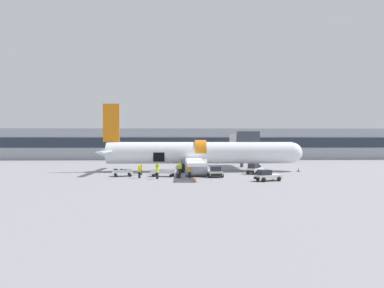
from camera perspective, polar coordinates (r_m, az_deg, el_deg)
ground_plane at (r=50.45m, az=0.94°, el=-4.94°), size 500.00×500.00×0.00m
terminal_strip at (r=90.92m, az=-0.23°, el=0.02°), size 108.16×12.25×7.83m
jet_bridge_stub at (r=61.80m, az=8.46°, el=0.42°), size 3.57×13.08×6.36m
airplane at (r=53.73m, az=0.92°, el=-1.60°), size 32.63×27.93×10.60m
baggage_tug_lead at (r=42.16m, az=12.43°, el=-5.24°), size 3.50×2.45×1.37m
baggage_tug_mid at (r=45.53m, az=3.89°, el=-4.75°), size 2.22×2.42×1.48m
baggage_tug_rear at (r=50.54m, az=10.38°, el=-4.19°), size 2.81×2.89×1.57m
baggage_cart_loading at (r=46.51m, az=-4.70°, el=-4.83°), size 4.36×2.23×0.93m
baggage_cart_queued at (r=47.52m, az=-11.44°, el=-4.68°), size 3.69×2.58×1.09m
ground_crew_loader_a at (r=48.51m, az=-2.06°, el=-4.06°), size 0.62×0.48×1.77m
ground_crew_loader_b at (r=48.67m, az=-8.47°, el=-4.18°), size 0.49×0.52×1.57m
ground_crew_driver at (r=44.37m, az=-0.41°, el=-4.54°), size 0.47×0.60×1.72m
ground_crew_supervisor at (r=43.60m, az=-5.80°, el=-4.62°), size 0.47×0.61×1.74m
ground_crew_helper at (r=44.80m, az=-8.77°, el=-4.51°), size 0.55×0.55×1.70m
ground_crew_marshal at (r=49.39m, az=-5.77°, el=-3.96°), size 0.57×0.57×1.81m
suitcase_on_tarmac_upright at (r=44.45m, az=-2.25°, el=-5.36°), size 0.57×0.46×0.64m
safety_cone_nose at (r=56.02m, az=17.34°, el=-4.11°), size 0.55×0.55×0.64m
safety_cone_engine_left at (r=40.19m, az=0.49°, el=-5.95°), size 0.53×0.53×0.63m
safety_cone_wingtip at (r=47.63m, az=3.18°, el=-4.85°), size 0.62×0.62×0.75m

